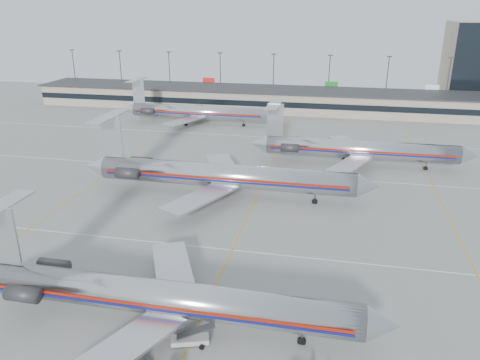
# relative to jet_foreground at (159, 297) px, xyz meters

# --- Properties ---
(ground) EXTENTS (260.00, 260.00, 0.00)m
(ground) POSITION_rel_jet_foreground_xyz_m (3.66, 6.35, -3.34)
(ground) COLOR gray
(ground) RESTS_ON ground
(apron_markings) EXTENTS (160.00, 0.15, 0.02)m
(apron_markings) POSITION_rel_jet_foreground_xyz_m (3.66, 16.35, -3.33)
(apron_markings) COLOR silver
(apron_markings) RESTS_ON ground
(terminal) EXTENTS (162.00, 17.00, 6.25)m
(terminal) POSITION_rel_jet_foreground_xyz_m (3.66, 104.33, -0.18)
(terminal) COLOR gray
(terminal) RESTS_ON ground
(light_mast_row) EXTENTS (163.60, 0.40, 15.28)m
(light_mast_row) POSITION_rel_jet_foreground_xyz_m (3.66, 118.35, 5.24)
(light_mast_row) COLOR #38383D
(light_mast_row) RESTS_ON ground
(jet_foreground) EXTENTS (44.01, 25.91, 11.52)m
(jet_foreground) POSITION_rel_jet_foreground_xyz_m (0.00, 0.00, 0.00)
(jet_foreground) COLOR silver
(jet_foreground) RESTS_ON ground
(jet_second_row) EXTENTS (49.77, 29.30, 13.03)m
(jet_second_row) POSITION_rel_jet_foreground_xyz_m (-2.55, 33.97, 0.44)
(jet_second_row) COLOR silver
(jet_second_row) RESTS_ON ground
(jet_third_row) EXTENTS (43.64, 26.84, 11.93)m
(jet_third_row) POSITION_rel_jet_foreground_xyz_m (19.98, 54.91, 0.12)
(jet_third_row) COLOR silver
(jet_third_row) RESTS_ON ground
(jet_back_row) EXTENTS (42.52, 26.15, 11.63)m
(jet_back_row) POSITION_rel_jet_foreground_xyz_m (-21.20, 81.58, 0.03)
(jet_back_row) COLOR silver
(jet_back_row) RESTS_ON ground
(belt_loader) EXTENTS (4.36, 2.32, 2.23)m
(belt_loader) POSITION_rel_jet_foreground_xyz_m (3.79, -2.12, -2.75)
(belt_loader) COLOR #A5A5A5
(belt_loader) RESTS_ON ground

